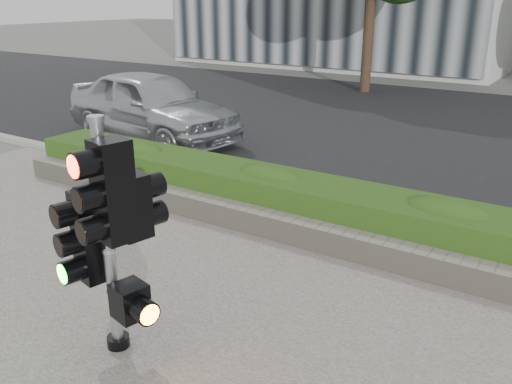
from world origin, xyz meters
TOP-DOWN VIEW (x-y plane):
  - ground at (0.00, 0.00)m, footprint 120.00×120.00m
  - road at (0.00, 10.00)m, footprint 60.00×13.00m
  - curb at (0.00, 3.15)m, footprint 60.00×0.25m
  - stone_wall at (0.00, 1.90)m, footprint 12.00×0.32m
  - hedge at (0.00, 2.55)m, footprint 12.00×1.00m
  - traffic_signal at (-0.62, -1.15)m, footprint 0.84×0.67m
  - car_silver at (-6.14, 5.18)m, footprint 5.03×2.61m

SIDE VIEW (x-z plane):
  - ground at x=0.00m, z-range 0.00..0.00m
  - road at x=0.00m, z-range 0.00..0.02m
  - curb at x=0.00m, z-range 0.00..0.12m
  - stone_wall at x=0.00m, z-range 0.03..0.37m
  - hedge at x=0.00m, z-range 0.03..0.71m
  - car_silver at x=-6.14m, z-range 0.02..1.66m
  - traffic_signal at x=-0.62m, z-range 0.15..2.46m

